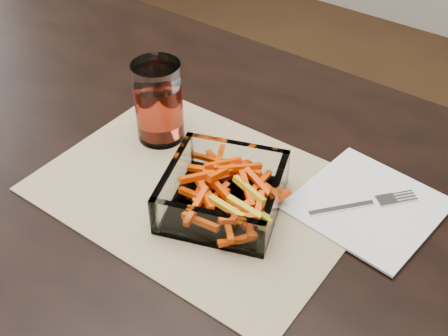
{
  "coord_description": "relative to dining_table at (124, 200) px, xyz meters",
  "views": [
    {
      "loc": [
        0.54,
        -0.44,
        1.31
      ],
      "look_at": [
        0.17,
        0.05,
        0.78
      ],
      "focal_mm": 45.0,
      "sensor_mm": 36.0,
      "label": 1
    }
  ],
  "objects": [
    {
      "name": "placemat",
      "position": [
        0.15,
        0.02,
        0.09
      ],
      "size": [
        0.45,
        0.34,
        0.0
      ],
      "primitive_type": "cube",
      "rotation": [
        0.0,
        0.0,
        0.01
      ],
      "color": "tan",
      "rests_on": "dining_table"
    },
    {
      "name": "glass_bowl",
      "position": [
        0.2,
        0.01,
        0.12
      ],
      "size": [
        0.2,
        0.2,
        0.06
      ],
      "rotation": [
        0.0,
        0.0,
        0.36
      ],
      "color": "white",
      "rests_on": "placemat"
    },
    {
      "name": "dining_table",
      "position": [
        0.0,
        0.0,
        0.0
      ],
      "size": [
        1.6,
        0.9,
        0.75
      ],
      "color": "black",
      "rests_on": "ground"
    },
    {
      "name": "tumbler",
      "position": [
        0.02,
        0.08,
        0.15
      ],
      "size": [
        0.08,
        0.08,
        0.13
      ],
      "color": "white",
      "rests_on": "placemat"
    },
    {
      "name": "napkin",
      "position": [
        0.36,
        0.14,
        0.09
      ],
      "size": [
        0.2,
        0.2,
        0.0
      ],
      "primitive_type": "cube",
      "rotation": [
        0.0,
        0.0,
        -0.1
      ],
      "color": "white",
      "rests_on": "placemat"
    },
    {
      "name": "fork",
      "position": [
        0.36,
        0.13,
        0.1
      ],
      "size": [
        0.11,
        0.13,
        0.0
      ],
      "rotation": [
        0.0,
        0.0,
        -0.68
      ],
      "color": "silver",
      "rests_on": "napkin"
    }
  ]
}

